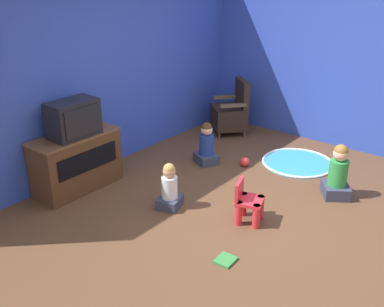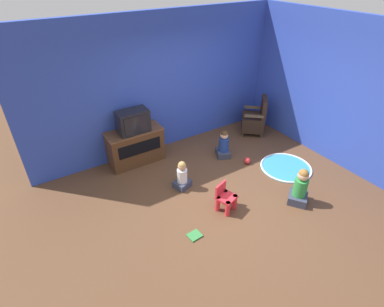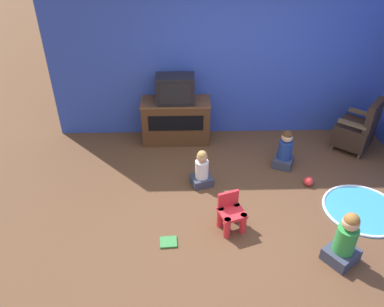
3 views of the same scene
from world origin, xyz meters
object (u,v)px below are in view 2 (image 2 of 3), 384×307
child_watching_center (224,145)px  toy_ball (247,161)px  tv_cabinet (135,146)px  television (133,121)px  child_watching_right (300,188)px  book (195,235)px  black_armchair (255,119)px  yellow_kid_chair (225,199)px  child_watching_left (182,176)px

child_watching_center → toy_ball: child_watching_center is taller
tv_cabinet → television: bearing=-90.0°
tv_cabinet → toy_ball: tv_cabinet is taller
child_watching_right → book: size_ratio=3.24×
television → child_watching_center: bearing=-25.1°
television → book: (-0.08, -2.33, -0.94)m
tv_cabinet → toy_ball: size_ratio=8.31×
tv_cabinet → black_armchair: 2.93m
tv_cabinet → yellow_kid_chair: 2.24m
black_armchair → television: bearing=-56.4°
television → book: size_ratio=2.84×
yellow_kid_chair → child_watching_right: bearing=-43.6°
black_armchair → book: 3.60m
child_watching_left → book: child_watching_left is taller
television → child_watching_right: size_ratio=0.88×
yellow_kid_chair → child_watching_right: (1.19, -0.54, 0.09)m
child_watching_left → toy_ball: 1.54m
child_watching_left → book: bearing=-128.9°
black_armchair → toy_ball: (-1.00, -0.93, -0.29)m
black_armchair → yellow_kid_chair: black_armchair is taller
tv_cabinet → child_watching_right: size_ratio=1.63×
yellow_kid_chair → child_watching_center: size_ratio=0.79×
television → book: 2.51m
black_armchair → toy_ball: size_ratio=6.72×
television → child_watching_center: (1.65, -0.77, -0.68)m
black_armchair → book: black_armchair is taller
tv_cabinet → child_watching_right: (1.88, -2.66, -0.08)m
black_armchair → child_watching_right: black_armchair is taller
child_watching_left → child_watching_right: size_ratio=0.82×
black_armchair → toy_ball: black_armchair is taller
television → black_armchair: size_ratio=0.66×
yellow_kid_chair → child_watching_center: child_watching_center is taller
black_armchair → child_watching_center: size_ratio=1.47×
child_watching_left → book: (-0.45, -1.13, -0.23)m
child_watching_left → toy_ball: bearing=-19.6°
television → child_watching_center: 1.95m
television → child_watching_right: television is taller
yellow_kid_chair → child_watching_center: 1.63m
book → child_watching_left: bearing=64.2°
child_watching_right → yellow_kid_chair: bearing=120.2°
child_watching_left → television: bearing=90.1°
television → toy_ball: size_ratio=4.47×
yellow_kid_chair → toy_ball: size_ratio=3.59×
black_armchair → child_watching_left: bearing=-30.9°
television → toy_ball: bearing=-33.7°
black_armchair → child_watching_center: 1.33m
black_armchair → toy_ball: 1.39m
yellow_kid_chair → child_watching_right: size_ratio=0.71×
tv_cabinet → child_watching_left: 1.30m
black_armchair → child_watching_left: 2.68m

